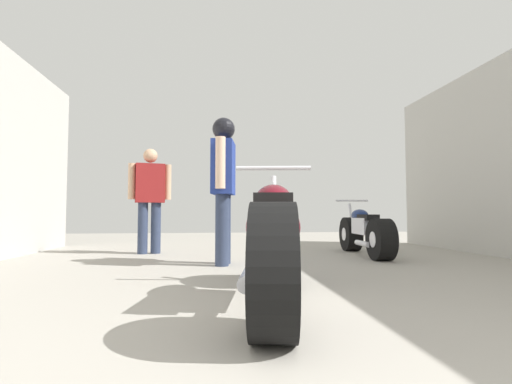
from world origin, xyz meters
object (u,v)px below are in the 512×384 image
Objects in this scene: motorcycle_black_naked at (365,232)px; mechanic_with_helmet at (223,176)px; motorcycle_maroon_cruiser at (273,241)px; mechanic_in_blue at (150,194)px.

mechanic_with_helmet is (-2.07, -0.74, 0.73)m from motorcycle_black_naked.
mechanic_with_helmet is (-0.28, 2.01, 0.63)m from motorcycle_maroon_cruiser.
mechanic_in_blue reaches higher than motorcycle_black_naked.
mechanic_with_helmet is at bearing 98.04° from motorcycle_maroon_cruiser.
motorcycle_maroon_cruiser is 3.28m from motorcycle_black_naked.
mechanic_in_blue is at bearing 128.84° from mechanic_with_helmet.
mechanic_in_blue is at bearing 169.21° from motorcycle_black_naked.
mechanic_in_blue is 1.73m from mechanic_with_helmet.
mechanic_in_blue is at bearing 112.16° from motorcycle_maroon_cruiser.
motorcycle_maroon_cruiser is at bearing -67.84° from mechanic_in_blue.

